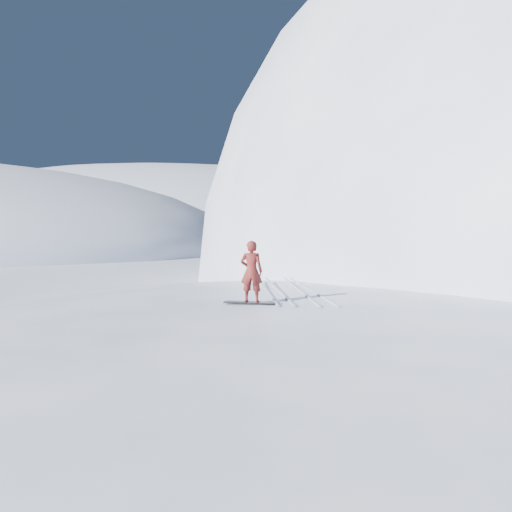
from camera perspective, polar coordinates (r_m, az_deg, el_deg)
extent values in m
plane|color=white|center=(10.98, 7.19, -19.84)|extent=(400.00, 400.00, 0.00)
ellipsoid|color=white|center=(13.83, 11.33, -14.77)|extent=(36.00, 28.00, 4.80)
ellipsoid|color=white|center=(32.02, 24.99, -4.30)|extent=(28.00, 24.00, 18.00)
ellipsoid|color=white|center=(126.56, -11.86, 1.95)|extent=(140.00, 90.00, 36.00)
ellipsoid|color=white|center=(9.96, -18.44, -22.65)|extent=(6.00, 5.40, 0.80)
ellipsoid|color=white|center=(16.75, -0.05, -11.33)|extent=(7.00, 6.30, 1.00)
cube|color=black|center=(12.48, -0.52, -5.31)|extent=(1.39, 0.31, 0.02)
imported|color=maroon|center=(12.38, -0.52, -1.76)|extent=(0.57, 0.39, 1.53)
cube|color=silver|center=(14.95, 1.11, -3.73)|extent=(1.22, 5.90, 0.04)
cube|color=silver|center=(14.92, 2.46, -3.74)|extent=(1.32, 5.88, 0.04)
cube|color=silver|center=(14.89, 4.90, -3.77)|extent=(1.25, 5.89, 0.04)
cube|color=silver|center=(14.88, 6.21, -3.78)|extent=(1.46, 5.85, 0.04)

